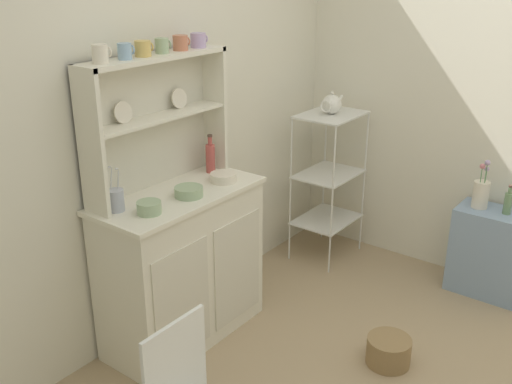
{
  "coord_description": "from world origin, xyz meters",
  "views": [
    {
      "loc": [
        -2.17,
        -0.72,
        2.04
      ],
      "look_at": [
        0.25,
        1.12,
        0.84
      ],
      "focal_mm": 41.6,
      "sensor_mm": 36.0,
      "label": 1
    }
  ],
  "objects_px": {
    "hutch_shelf_unit": "(152,112)",
    "bowl_mixing_large": "(149,208)",
    "hutch_cabinet": "(183,265)",
    "side_shelf_blue": "(491,253)",
    "cup_cream_0": "(100,54)",
    "bakers_rack": "(329,169)",
    "utensil_jar": "(116,200)",
    "oil_bottle": "(508,203)",
    "flower_vase": "(481,193)",
    "porcelain_teapot": "(332,104)",
    "floor_basket": "(389,351)",
    "jam_bottle": "(210,157)"
  },
  "relations": [
    {
      "from": "bakers_rack",
      "to": "cup_cream_0",
      "type": "bearing_deg",
      "value": 171.86
    },
    {
      "from": "side_shelf_blue",
      "to": "cup_cream_0",
      "type": "height_order",
      "value": "cup_cream_0"
    },
    {
      "from": "cup_cream_0",
      "to": "bowl_mixing_large",
      "type": "relative_size",
      "value": 0.73
    },
    {
      "from": "hutch_shelf_unit",
      "to": "utensil_jar",
      "type": "bearing_deg",
      "value": -166.53
    },
    {
      "from": "utensil_jar",
      "to": "oil_bottle",
      "type": "distance_m",
      "value": 2.35
    },
    {
      "from": "flower_vase",
      "to": "side_shelf_blue",
      "type": "bearing_deg",
      "value": -89.79
    },
    {
      "from": "hutch_cabinet",
      "to": "porcelain_teapot",
      "type": "relative_size",
      "value": 4.33
    },
    {
      "from": "hutch_shelf_unit",
      "to": "jam_bottle",
      "type": "xyz_separation_m",
      "value": [
        0.35,
        -0.08,
        -0.32
      ]
    },
    {
      "from": "bowl_mixing_large",
      "to": "porcelain_teapot",
      "type": "distance_m",
      "value": 1.65
    },
    {
      "from": "porcelain_teapot",
      "to": "bowl_mixing_large",
      "type": "bearing_deg",
      "value": 178.38
    },
    {
      "from": "floor_basket",
      "to": "bowl_mixing_large",
      "type": "bearing_deg",
      "value": 127.25
    },
    {
      "from": "bakers_rack",
      "to": "oil_bottle",
      "type": "relative_size",
      "value": 5.63
    },
    {
      "from": "bakers_rack",
      "to": "bowl_mixing_large",
      "type": "relative_size",
      "value": 8.81
    },
    {
      "from": "jam_bottle",
      "to": "utensil_jar",
      "type": "bearing_deg",
      "value": -179.36
    },
    {
      "from": "cup_cream_0",
      "to": "utensil_jar",
      "type": "relative_size",
      "value": 0.38
    },
    {
      "from": "porcelain_teapot",
      "to": "oil_bottle",
      "type": "xyz_separation_m",
      "value": [
        0.18,
        -1.17,
        -0.48
      ]
    },
    {
      "from": "flower_vase",
      "to": "oil_bottle",
      "type": "distance_m",
      "value": 0.17
    },
    {
      "from": "jam_bottle",
      "to": "utensil_jar",
      "type": "height_order",
      "value": "utensil_jar"
    },
    {
      "from": "hutch_shelf_unit",
      "to": "bowl_mixing_large",
      "type": "height_order",
      "value": "hutch_shelf_unit"
    },
    {
      "from": "hutch_shelf_unit",
      "to": "cup_cream_0",
      "type": "bearing_deg",
      "value": -172.94
    },
    {
      "from": "cup_cream_0",
      "to": "bakers_rack",
      "type": "bearing_deg",
      "value": -8.14
    },
    {
      "from": "porcelain_teapot",
      "to": "hutch_cabinet",
      "type": "bearing_deg",
      "value": 174.97
    },
    {
      "from": "hutch_shelf_unit",
      "to": "cup_cream_0",
      "type": "relative_size",
      "value": 10.18
    },
    {
      "from": "hutch_cabinet",
      "to": "utensil_jar",
      "type": "bearing_deg",
      "value": 167.53
    },
    {
      "from": "bakers_rack",
      "to": "porcelain_teapot",
      "type": "height_order",
      "value": "porcelain_teapot"
    },
    {
      "from": "cup_cream_0",
      "to": "flower_vase",
      "type": "distance_m",
      "value": 2.45
    },
    {
      "from": "cup_cream_0",
      "to": "porcelain_teapot",
      "type": "xyz_separation_m",
      "value": [
        1.69,
        -0.24,
        -0.51
      ]
    },
    {
      "from": "flower_vase",
      "to": "oil_bottle",
      "type": "relative_size",
      "value": 1.71
    },
    {
      "from": "hutch_shelf_unit",
      "to": "floor_basket",
      "type": "distance_m",
      "value": 1.79
    },
    {
      "from": "hutch_shelf_unit",
      "to": "side_shelf_blue",
      "type": "distance_m",
      "value": 2.32
    },
    {
      "from": "side_shelf_blue",
      "to": "oil_bottle",
      "type": "height_order",
      "value": "oil_bottle"
    },
    {
      "from": "floor_basket",
      "to": "porcelain_teapot",
      "type": "bearing_deg",
      "value": 46.32
    },
    {
      "from": "side_shelf_blue",
      "to": "bowl_mixing_large",
      "type": "bearing_deg",
      "value": 147.29
    },
    {
      "from": "jam_bottle",
      "to": "hutch_cabinet",
      "type": "bearing_deg",
      "value": -166.31
    },
    {
      "from": "hutch_shelf_unit",
      "to": "floor_basket",
      "type": "bearing_deg",
      "value": -69.03
    },
    {
      "from": "bakers_rack",
      "to": "flower_vase",
      "type": "relative_size",
      "value": 3.29
    },
    {
      "from": "bakers_rack",
      "to": "flower_vase",
      "type": "xyz_separation_m",
      "value": [
        0.18,
        -1.0,
        0.0
      ]
    },
    {
      "from": "hutch_cabinet",
      "to": "bakers_rack",
      "type": "height_order",
      "value": "bakers_rack"
    },
    {
      "from": "jam_bottle",
      "to": "oil_bottle",
      "type": "distance_m",
      "value": 1.85
    },
    {
      "from": "hutch_cabinet",
      "to": "hutch_shelf_unit",
      "type": "height_order",
      "value": "hutch_shelf_unit"
    },
    {
      "from": "side_shelf_blue",
      "to": "utensil_jar",
      "type": "xyz_separation_m",
      "value": [
        -1.89,
        1.32,
        0.66
      ]
    },
    {
      "from": "bakers_rack",
      "to": "jam_bottle",
      "type": "distance_m",
      "value": 1.07
    },
    {
      "from": "bowl_mixing_large",
      "to": "jam_bottle",
      "type": "height_order",
      "value": "jam_bottle"
    },
    {
      "from": "bakers_rack",
      "to": "flower_vase",
      "type": "height_order",
      "value": "bakers_rack"
    },
    {
      "from": "hutch_cabinet",
      "to": "side_shelf_blue",
      "type": "xyz_separation_m",
      "value": [
        1.54,
        -1.24,
        -0.17
      ]
    },
    {
      "from": "hutch_cabinet",
      "to": "bakers_rack",
      "type": "xyz_separation_m",
      "value": [
        1.36,
        -0.12,
        0.21
      ]
    },
    {
      "from": "hutch_cabinet",
      "to": "oil_bottle",
      "type": "height_order",
      "value": "hutch_cabinet"
    },
    {
      "from": "cup_cream_0",
      "to": "porcelain_teapot",
      "type": "bearing_deg",
      "value": -8.15
    },
    {
      "from": "bowl_mixing_large",
      "to": "porcelain_teapot",
      "type": "xyz_separation_m",
      "value": [
        1.64,
        -0.05,
        0.21
      ]
    },
    {
      "from": "hutch_shelf_unit",
      "to": "floor_basket",
      "type": "relative_size",
      "value": 3.77
    }
  ]
}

